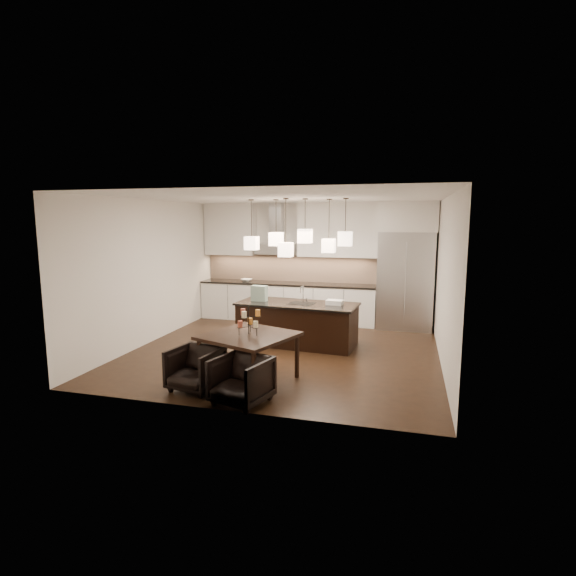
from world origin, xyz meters
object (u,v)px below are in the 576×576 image
(refrigerator, at_px, (405,281))
(armchair_right, at_px, (241,380))
(island_body, at_px, (297,325))
(dining_table, at_px, (249,357))
(armchair_left, at_px, (195,369))

(refrigerator, distance_m, armchair_right, 5.31)
(island_body, bearing_deg, dining_table, -91.16)
(refrigerator, bearing_deg, armchair_right, -112.56)
(dining_table, xyz_separation_m, armchair_left, (-0.62, -0.54, -0.05))
(dining_table, height_order, armchair_left, dining_table)
(island_body, height_order, armchair_right, island_body)
(island_body, bearing_deg, armchair_left, -102.76)
(refrigerator, bearing_deg, dining_table, -118.80)
(refrigerator, relative_size, dining_table, 1.79)
(island_body, height_order, dining_table, island_body)
(refrigerator, bearing_deg, armchair_left, -121.82)
(island_body, relative_size, armchair_left, 3.30)
(refrigerator, xyz_separation_m, armchair_left, (-2.83, -4.56, -0.77))
(refrigerator, height_order, armchair_right, refrigerator)
(refrigerator, distance_m, island_body, 2.84)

